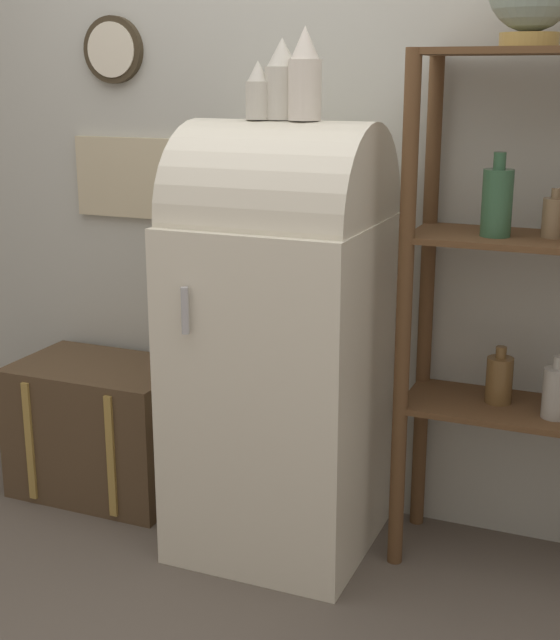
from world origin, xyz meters
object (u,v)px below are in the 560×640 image
vase_left (258,92)px  vase_center (282,82)px  suitcase_trunk (103,428)px  vase_right (305,77)px  refrigerator (282,333)px

vase_left → vase_center: vase_center is taller
suitcase_trunk → vase_right: (0.87, -0.09, 1.34)m
suitcase_trunk → vase_right: bearing=-5.6°
vase_left → vase_right: vase_right is taller
refrigerator → vase_right: vase_right is taller
refrigerator → vase_left: (-0.08, -0.02, 0.79)m
suitcase_trunk → vase_left: vase_left is taller
suitcase_trunk → vase_left: (0.72, -0.09, 1.29)m
refrigerator → vase_center: vase_center is taller
vase_left → vase_right: bearing=2.2°
suitcase_trunk → vase_center: size_ratio=2.64×
refrigerator → vase_center: size_ratio=5.87×
refrigerator → vase_right: 0.84m
refrigerator → vase_right: size_ratio=5.19×
refrigerator → vase_right: (0.08, -0.01, 0.84)m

